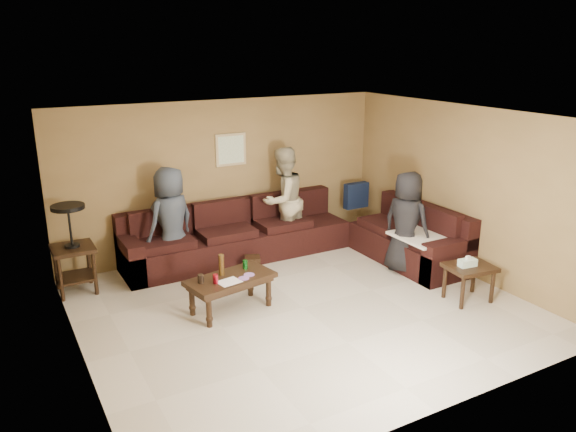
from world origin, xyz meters
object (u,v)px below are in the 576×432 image
at_px(end_table_left, 72,247).
at_px(person_left, 171,221).
at_px(person_middle, 283,200).
at_px(side_table_right, 469,271).
at_px(waste_bin, 253,265).
at_px(person_right, 406,223).
at_px(sectional_sofa, 299,240).
at_px(coffee_table, 230,282).

height_order(end_table_left, person_left, person_left).
bearing_deg(end_table_left, person_middle, 0.89).
height_order(side_table_right, person_left, person_left).
bearing_deg(person_left, waste_bin, 125.20).
height_order(waste_bin, person_middle, person_middle).
distance_m(person_middle, person_right, 2.06).
height_order(sectional_sofa, person_left, person_left).
distance_m(sectional_sofa, person_left, 2.03).
xyz_separation_m(coffee_table, waste_bin, (0.78, 0.96, -0.26)).
distance_m(coffee_table, waste_bin, 1.26).
bearing_deg(coffee_table, waste_bin, 51.17).
relative_size(waste_bin, person_right, 0.17).
height_order(side_table_right, person_right, person_right).
bearing_deg(coffee_table, side_table_right, -23.64).
bearing_deg(person_left, coffee_table, 75.94).
bearing_deg(person_middle, person_right, 104.62).
height_order(coffee_table, side_table_right, coffee_table).
distance_m(end_table_left, person_left, 1.42).
xyz_separation_m(coffee_table, end_table_left, (-1.66, 1.57, 0.26)).
distance_m(side_table_right, person_right, 1.26).
bearing_deg(end_table_left, coffee_table, -43.51).
distance_m(coffee_table, person_left, 1.67).
relative_size(waste_bin, person_middle, 0.15).
xyz_separation_m(sectional_sofa, coffee_table, (-1.67, -1.12, 0.07)).
relative_size(person_middle, person_right, 1.12).
bearing_deg(side_table_right, sectional_sofa, 117.57).
bearing_deg(person_right, person_left, 43.15).
height_order(person_left, person_right, person_left).
bearing_deg(person_left, person_right, 128.79).
height_order(coffee_table, person_left, person_left).
xyz_separation_m(person_left, person_middle, (1.90, 0.02, 0.06)).
bearing_deg(person_right, sectional_sofa, 26.16).
bearing_deg(person_left, sectional_sofa, 143.09).
distance_m(coffee_table, person_middle, 2.37).
bearing_deg(waste_bin, end_table_left, 165.92).
bearing_deg(person_right, side_table_right, 165.62).
bearing_deg(end_table_left, side_table_right, -31.93).
xyz_separation_m(end_table_left, side_table_right, (4.57, -2.85, -0.23)).
xyz_separation_m(coffee_table, person_middle, (1.66, 1.62, 0.48)).
relative_size(waste_bin, person_left, 0.17).
relative_size(coffee_table, side_table_right, 1.81).
bearing_deg(end_table_left, person_right, -20.10).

